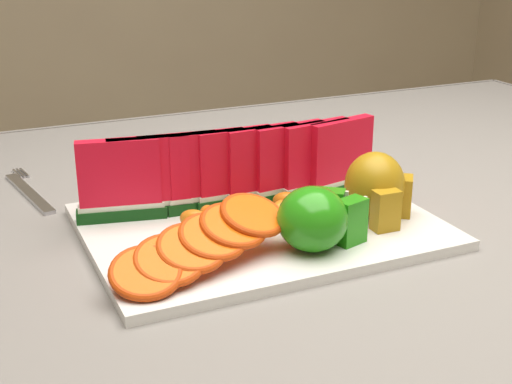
{
  "coord_description": "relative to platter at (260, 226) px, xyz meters",
  "views": [
    {
      "loc": [
        -0.42,
        -0.76,
        1.1
      ],
      "look_at": [
        -0.1,
        -0.06,
        0.81
      ],
      "focal_mm": 50.0,
      "sensor_mm": 36.0,
      "label": 1
    }
  ],
  "objects": [
    {
      "name": "orange_fan_back",
      "position": [
        0.04,
        0.13,
        0.03
      ],
      "size": [
        0.38,
        0.11,
        0.05
      ],
      "color": "#C74101",
      "rests_on": "platter"
    },
    {
      "name": "apple_cluster",
      "position": [
        0.03,
        -0.09,
        0.04
      ],
      "size": [
        0.11,
        0.09,
        0.07
      ],
      "color": "#1F8718",
      "rests_on": "platter"
    },
    {
      "name": "tablecloth",
      "position": [
        0.1,
        0.06,
        -0.05
      ],
      "size": [
        1.53,
        1.03,
        0.2
      ],
      "color": "slate",
      "rests_on": "table"
    },
    {
      "name": "side_plate",
      "position": [
        0.2,
        0.29,
        -0.0
      ],
      "size": [
        0.19,
        0.19,
        0.01
      ],
      "color": "silver",
      "rests_on": "tablecloth"
    },
    {
      "name": "tangerine_segments",
      "position": [
        -0.02,
        0.01,
        0.02
      ],
      "size": [
        0.16,
        0.06,
        0.02
      ],
      "color": "orange",
      "rests_on": "platter"
    },
    {
      "name": "table",
      "position": [
        0.1,
        0.06,
        -0.11
      ],
      "size": [
        1.4,
        0.9,
        0.75
      ],
      "color": "#472415",
      "rests_on": "ground"
    },
    {
      "name": "orange_fan_front",
      "position": [
        -0.1,
        -0.08,
        0.03
      ],
      "size": [
        0.22,
        0.13,
        0.06
      ],
      "color": "#C74101",
      "rests_on": "platter"
    },
    {
      "name": "platter",
      "position": [
        0.0,
        0.0,
        0.0
      ],
      "size": [
        0.4,
        0.3,
        0.01
      ],
      "color": "silver",
      "rests_on": "tablecloth"
    },
    {
      "name": "watermelon_row",
      "position": [
        -0.01,
        0.06,
        0.05
      ],
      "size": [
        0.39,
        0.07,
        0.1
      ],
      "color": "#0E400C",
      "rests_on": "platter"
    },
    {
      "name": "pear_cluster",
      "position": [
        0.13,
        -0.04,
        0.04
      ],
      "size": [
        0.1,
        0.1,
        0.08
      ],
      "color": "#B58D1A",
      "rests_on": "platter"
    },
    {
      "name": "fork",
      "position": [
        -0.23,
        0.24,
        -0.0
      ],
      "size": [
        0.04,
        0.2,
        0.0
      ],
      "color": "silver",
      "rests_on": "tablecloth"
    }
  ]
}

